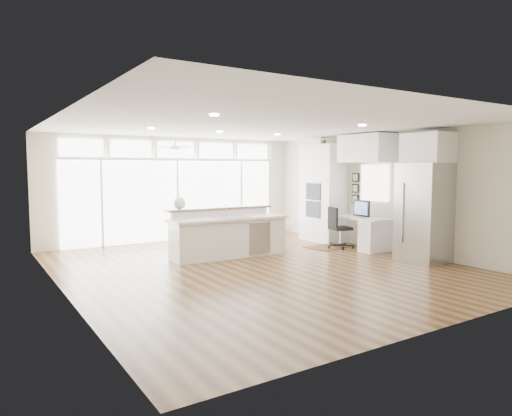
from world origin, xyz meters
TOP-DOWN VIEW (x-y plane):
  - floor at (0.00, 0.00)m, footprint 7.00×8.00m
  - ceiling at (0.00, 0.00)m, footprint 7.00×8.00m
  - wall_back at (0.00, 4.00)m, footprint 7.00×0.04m
  - wall_front at (0.00, -4.00)m, footprint 7.00×0.04m
  - wall_left at (-3.50, 0.00)m, footprint 0.04×8.00m
  - wall_right at (3.50, 0.00)m, footprint 0.04×8.00m
  - glass_wall at (0.00, 3.94)m, footprint 5.80×0.06m
  - transom_row at (0.00, 3.94)m, footprint 5.90×0.06m
  - desk_window at (3.46, 0.30)m, footprint 0.04×0.85m
  - ceiling_fan at (-0.50, 2.80)m, footprint 1.16×1.16m
  - recessed_lights at (0.00, 0.20)m, footprint 3.40×3.00m
  - oven_cabinet at (3.17, 1.80)m, footprint 0.64×1.20m
  - desk_nook at (3.13, 0.30)m, footprint 0.72×1.30m
  - upper_cabinets at (3.17, 0.30)m, footprint 0.64×1.30m
  - refrigerator at (3.11, -1.35)m, footprint 0.76×0.90m
  - fridge_cabinet at (3.17, -1.35)m, footprint 0.64×0.90m
  - framed_photos at (3.46, 0.92)m, footprint 0.06×0.22m
  - kitchen_island at (0.03, 1.22)m, footprint 2.63×1.04m
  - rug at (2.61, 0.96)m, footprint 1.08×0.84m
  - office_chair at (2.76, 0.69)m, footprint 0.59×0.56m
  - fishbowl at (-0.91, 1.64)m, footprint 0.27×0.27m
  - monitor at (3.05, 0.30)m, footprint 0.10×0.51m
  - keyboard at (2.88, 0.30)m, footprint 0.14×0.30m
  - potted_plant at (3.17, 1.80)m, footprint 0.26×0.28m

SIDE VIEW (x-z plane):
  - floor at x=0.00m, z-range -0.02..0.00m
  - rug at x=2.61m, z-range 0.00..0.01m
  - desk_nook at x=3.13m, z-range 0.00..0.76m
  - office_chair at x=2.76m, z-range 0.00..0.97m
  - kitchen_island at x=0.03m, z-range 0.00..1.04m
  - keyboard at x=2.88m, z-range 0.76..0.77m
  - monitor at x=3.05m, z-range 0.76..1.18m
  - refrigerator at x=3.11m, z-range 0.00..2.00m
  - glass_wall at x=0.00m, z-range 0.01..2.09m
  - fishbowl at x=-0.91m, z-range 1.04..1.30m
  - oven_cabinet at x=3.17m, z-range 0.00..2.50m
  - wall_back at x=0.00m, z-range 0.00..2.70m
  - wall_front at x=0.00m, z-range 0.00..2.70m
  - wall_left at x=-3.50m, z-range 0.00..2.70m
  - wall_right at x=3.50m, z-range 0.00..2.70m
  - framed_photos at x=3.46m, z-range 1.00..1.80m
  - desk_window at x=3.46m, z-range 1.12..1.98m
  - fridge_cabinet at x=3.17m, z-range 2.00..2.60m
  - upper_cabinets at x=3.17m, z-range 2.03..2.67m
  - transom_row at x=0.00m, z-range 2.18..2.58m
  - ceiling_fan at x=-0.50m, z-range 2.32..2.64m
  - potted_plant at x=3.17m, z-range 2.50..2.71m
  - recessed_lights at x=0.00m, z-range 2.67..2.69m
  - ceiling at x=0.00m, z-range 2.69..2.71m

